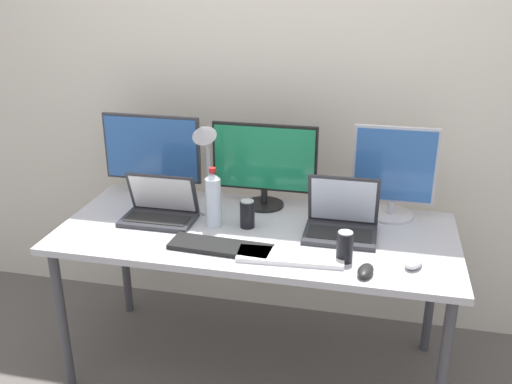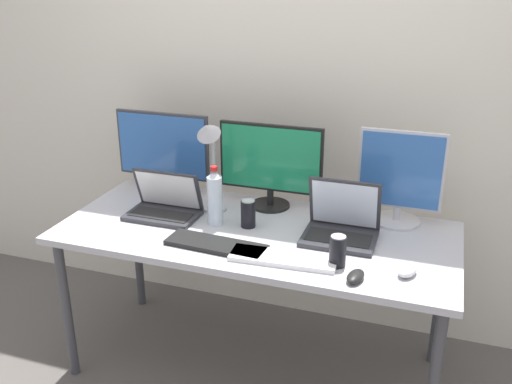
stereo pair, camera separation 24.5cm
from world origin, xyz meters
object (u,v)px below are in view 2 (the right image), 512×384
at_px(keyboard_main, 216,245).
at_px(mouse_by_laptop, 408,270).
at_px(work_desk, 256,242).
at_px(monitor_left, 163,150).
at_px(monitor_right, 400,178).
at_px(desk_lamp, 209,149).
at_px(monitor_center, 270,163).
at_px(keyboard_aux, 283,258).
at_px(laptop_silver, 165,205).
at_px(mouse_by_keyboard, 356,276).
at_px(water_bottle, 215,198).
at_px(laptop_secondary, 341,225).
at_px(soda_can_near_keyboard, 248,214).
at_px(soda_can_by_laptop, 338,251).

xyz_separation_m(keyboard_main, mouse_by_laptop, (0.77, 0.02, 0.01)).
distance_m(work_desk, monitor_left, 0.71).
height_order(monitor_right, desk_lamp, desk_lamp).
distance_m(keyboard_main, mouse_by_laptop, 0.77).
relative_size(monitor_center, keyboard_aux, 1.18).
relative_size(laptop_silver, keyboard_aux, 0.77).
height_order(work_desk, keyboard_main, keyboard_main).
distance_m(laptop_silver, desk_lamp, 0.34).
bearing_deg(monitor_right, laptop_silver, -165.08).
height_order(monitor_left, mouse_by_laptop, monitor_left).
relative_size(monitor_left, keyboard_aux, 1.16).
distance_m(mouse_by_keyboard, water_bottle, 0.75).
height_order(monitor_right, laptop_secondary, monitor_right).
bearing_deg(mouse_by_keyboard, keyboard_aux, 179.42).
height_order(work_desk, desk_lamp, desk_lamp).
xyz_separation_m(monitor_right, soda_can_near_keyboard, (-0.62, -0.26, -0.15)).
xyz_separation_m(laptop_secondary, soda_can_by_laptop, (0.03, -0.25, 0.00)).
xyz_separation_m(work_desk, monitor_left, (-0.59, 0.28, 0.28)).
bearing_deg(keyboard_aux, monitor_right, 49.92).
bearing_deg(water_bottle, monitor_right, 20.34).
height_order(keyboard_main, soda_can_by_laptop, soda_can_by_laptop).
height_order(laptop_silver, soda_can_near_keyboard, laptop_silver).
relative_size(monitor_left, soda_can_by_laptop, 3.91).
bearing_deg(work_desk, water_bottle, 179.89).
xyz_separation_m(work_desk, water_bottle, (-0.19, 0.00, 0.19)).
bearing_deg(soda_can_near_keyboard, monitor_right, 22.91).
bearing_deg(monitor_center, desk_lamp, -143.93).
distance_m(work_desk, laptop_secondary, 0.39).
bearing_deg(work_desk, monitor_left, 154.75).
distance_m(monitor_right, soda_can_by_laptop, 0.54).
height_order(laptop_silver, mouse_by_laptop, laptop_silver).
bearing_deg(water_bottle, desk_lamp, 122.19).
height_order(laptop_silver, soda_can_by_laptop, laptop_silver).
xyz_separation_m(monitor_left, laptop_silver, (0.13, -0.27, -0.17)).
distance_m(work_desk, mouse_by_keyboard, 0.58).
height_order(monitor_left, soda_can_by_laptop, monitor_left).
xyz_separation_m(monitor_center, mouse_by_keyboard, (0.51, -0.57, -0.20)).
xyz_separation_m(mouse_by_laptop, soda_can_by_laptop, (-0.27, -0.01, 0.04)).
bearing_deg(soda_can_near_keyboard, monitor_left, 154.92).
distance_m(mouse_by_keyboard, soda_can_near_keyboard, 0.62).
bearing_deg(soda_can_by_laptop, laptop_silver, 166.03).
distance_m(mouse_by_laptop, soda_can_near_keyboard, 0.74).
height_order(monitor_left, monitor_center, monitor_left).
bearing_deg(soda_can_near_keyboard, keyboard_main, -103.98).
distance_m(keyboard_aux, mouse_by_laptop, 0.48).
relative_size(monitor_left, laptop_secondary, 1.60).
distance_m(laptop_secondary, keyboard_aux, 0.33).
height_order(work_desk, keyboard_aux, keyboard_aux).
bearing_deg(monitor_center, soda_can_by_laptop, -48.28).
bearing_deg(soda_can_near_keyboard, laptop_silver, -178.36).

